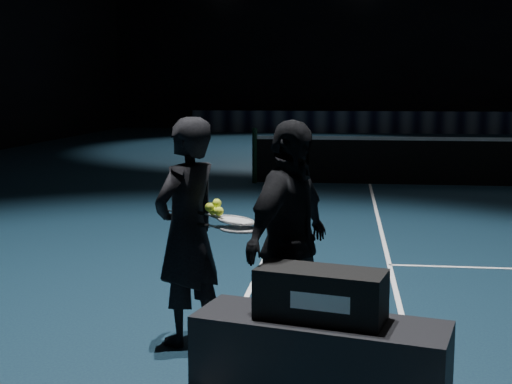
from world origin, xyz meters
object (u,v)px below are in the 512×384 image
racket_bag (321,294)px  player_a (187,231)px  racket_upper (236,220)px  tennis_balls (216,209)px  player_bench (320,355)px  player_b (289,243)px  racket_lower (239,229)px

racket_bag → player_a: size_ratio=0.47×
racket_upper → tennis_balls: size_ratio=5.67×
player_a → racket_bag: bearing=82.0°
player_a → racket_upper: 0.42m
racket_bag → tennis_balls: tennis_balls is taller
player_bench → racket_bag: 0.40m
player_b → tennis_balls: size_ratio=14.23×
tennis_balls → racket_lower: bearing=-23.5°
player_bench → racket_bag: racket_bag is taller
racket_upper → player_b: bearing=-9.1°
player_bench → tennis_balls: 1.33m
racket_lower → player_b: bearing=-0.0°
player_bench → tennis_balls: bearing=152.3°
racket_bag → tennis_balls: bearing=152.3°
racket_bag → racket_upper: size_ratio=1.18×
player_a → player_b: size_ratio=1.00×
player_a → racket_lower: size_ratio=2.51×
player_bench → racket_lower: 1.10m
player_bench → racket_bag: size_ratio=2.00×
racket_lower → racket_upper: bearing=141.3°
player_bench → player_b: bearing=130.7°
racket_bag → racket_lower: size_ratio=1.18×
player_bench → racket_lower: (-0.61, 0.62, 0.67)m
racket_bag → tennis_balls: 1.13m
player_b → racket_lower: (-0.37, 0.15, 0.06)m
racket_bag → player_b: player_b is taller
player_bench → player_a: player_a is taller
player_bench → tennis_balls: tennis_balls is taller
player_bench → racket_bag: (0.00, 0.00, 0.40)m
player_bench → player_a: size_ratio=0.94×
tennis_balls → racket_upper: bearing=-8.5°
tennis_balls → player_a: bearing=159.1°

